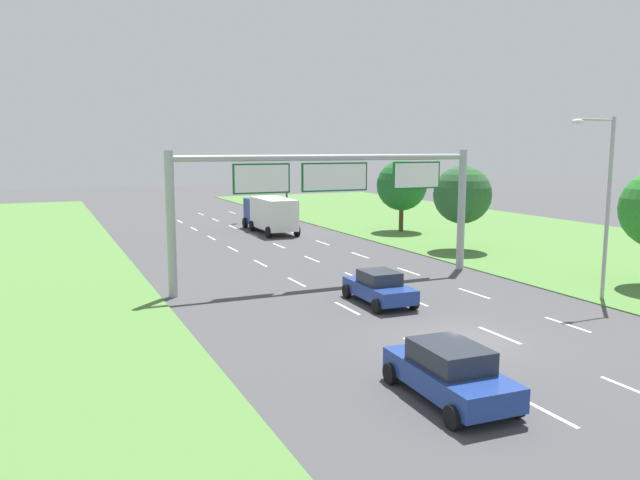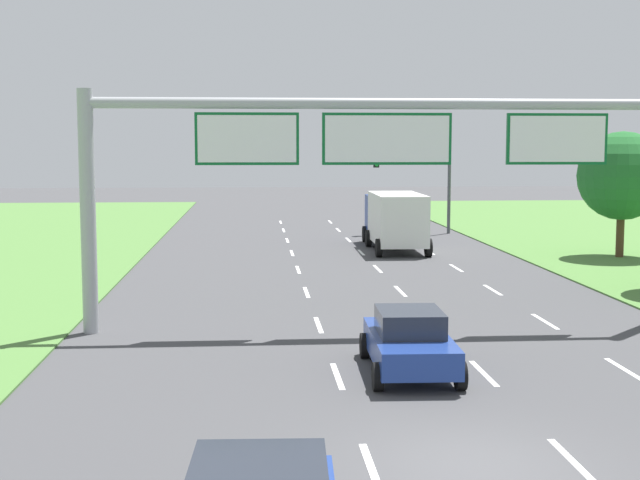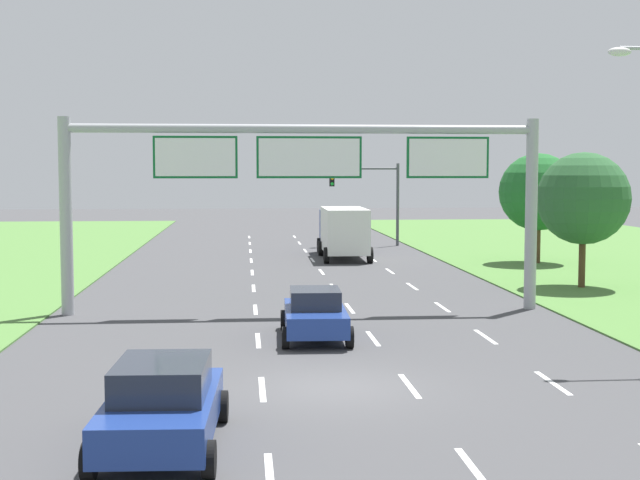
{
  "view_description": "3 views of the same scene",
  "coord_description": "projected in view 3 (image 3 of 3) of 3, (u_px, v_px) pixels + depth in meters",
  "views": [
    {
      "loc": [
        -13.99,
        -18.21,
        7.13
      ],
      "look_at": [
        -0.98,
        10.66,
        2.41
      ],
      "focal_mm": 35.0,
      "sensor_mm": 36.0,
      "label": 1
    },
    {
      "loc": [
        -3.71,
        -14.38,
        5.41
      ],
      "look_at": [
        -1.54,
        14.21,
        2.35
      ],
      "focal_mm": 50.0,
      "sensor_mm": 36.0,
      "label": 2
    },
    {
      "loc": [
        -2.15,
        -20.57,
        5.11
      ],
      "look_at": [
        0.49,
        10.23,
        2.7
      ],
      "focal_mm": 50.0,
      "sensor_mm": 36.0,
      "label": 3
    }
  ],
  "objects": [
    {
      "name": "lane_dashes_slip",
      "position": [
        426.0,
        296.0,
        36.36
      ],
      "size": [
        0.14,
        68.4,
        0.01
      ],
      "color": "white",
      "rests_on": "ground_plane"
    },
    {
      "name": "roadside_tree_mid",
      "position": [
        583.0,
        199.0,
        38.36
      ],
      "size": [
        3.99,
        3.99,
        5.91
      ],
      "color": "#513823",
      "rests_on": "ground_plane"
    },
    {
      "name": "box_truck",
      "position": [
        343.0,
        230.0,
        52.2
      ],
      "size": [
        2.79,
        7.95,
        2.95
      ],
      "rotation": [
        0.0,
        0.0,
        -0.02
      ],
      "color": "navy",
      "rests_on": "ground_plane"
    },
    {
      "name": "sign_gantry",
      "position": [
        308.0,
        175.0,
        31.95
      ],
      "size": [
        17.24,
        0.44,
        7.0
      ],
      "color": "#9EA0A5",
      "rests_on": "ground_plane"
    },
    {
      "name": "car_lead_silver",
      "position": [
        315.0,
        314.0,
        27.11
      ],
      "size": [
        2.18,
        4.23,
        1.52
      ],
      "rotation": [
        0.0,
        0.0,
        -0.03
      ],
      "color": "navy",
      "rests_on": "ground_plane"
    },
    {
      "name": "car_near_red",
      "position": [
        162.0,
        404.0,
        16.39
      ],
      "size": [
        2.37,
        4.53,
        1.62
      ],
      "rotation": [
        0.0,
        0.0,
        -0.04
      ],
      "color": "navy",
      "rests_on": "ground_plane"
    },
    {
      "name": "lane_dashes_inner_left",
      "position": [
        254.0,
        298.0,
        35.77
      ],
      "size": [
        0.14,
        68.4,
        0.01
      ],
      "color": "white",
      "rests_on": "ground_plane"
    },
    {
      "name": "ground_plane",
      "position": [
        336.0,
        387.0,
        21.02
      ],
      "size": [
        200.0,
        200.0,
        0.0
      ],
      "primitive_type": "plane",
      "color": "#424244"
    },
    {
      "name": "lane_dashes_inner_right",
      "position": [
        341.0,
        297.0,
        36.06
      ],
      "size": [
        0.14,
        68.4,
        0.01
      ],
      "color": "white",
      "rests_on": "ground_plane"
    },
    {
      "name": "roadside_tree_far",
      "position": [
        538.0,
        192.0,
        48.55
      ],
      "size": [
        4.23,
        4.23,
        6.07
      ],
      "color": "#513823",
      "rests_on": "ground_plane"
    },
    {
      "name": "traffic_light_mast",
      "position": [
        370.0,
        189.0,
        60.23
      ],
      "size": [
        4.76,
        0.49,
        5.6
      ],
      "color": "#47494F",
      "rests_on": "ground_plane"
    }
  ]
}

